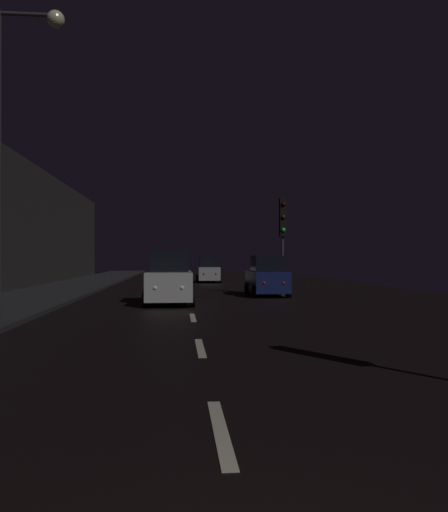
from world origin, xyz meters
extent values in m
cube|color=black|center=(0.00, 24.50, -0.01)|extent=(26.46, 84.00, 0.02)
cube|color=#28282B|center=(-7.03, 24.50, 0.07)|extent=(4.40, 84.00, 0.15)
cube|color=beige|center=(0.00, 3.00, 0.01)|extent=(0.16, 2.20, 0.01)
cube|color=beige|center=(0.00, 8.14, 0.01)|extent=(0.16, 2.20, 0.01)
cube|color=beige|center=(0.00, 13.54, 0.01)|extent=(0.16, 2.20, 0.01)
cylinder|color=#38383A|center=(4.73, 22.65, 1.47)|extent=(0.12, 0.12, 2.94)
cube|color=black|center=(4.73, 22.65, 3.89)|extent=(0.31, 0.34, 1.90)
sphere|color=black|center=(4.73, 22.47, 4.52)|extent=(0.22, 0.22, 0.22)
sphere|color=black|center=(4.73, 22.47, 3.89)|extent=(0.22, 0.22, 0.22)
sphere|color=#19D84C|center=(4.73, 22.47, 3.26)|extent=(0.22, 0.22, 0.22)
cylinder|color=#2D2D30|center=(-4.23, 10.65, 7.98)|extent=(1.40, 0.10, 0.10)
sphere|color=beige|center=(-3.53, 10.65, 7.88)|extent=(0.44, 0.44, 0.44)
cube|color=silver|center=(-0.81, 18.48, 0.77)|extent=(1.79, 4.18, 1.09)
cube|color=black|center=(-0.81, 18.63, 1.74)|extent=(1.52, 2.09, 0.84)
cylinder|color=black|center=(0.07, 17.02, 0.32)|extent=(0.22, 0.64, 0.64)
cylinder|color=black|center=(-1.69, 17.02, 0.32)|extent=(0.22, 0.64, 0.64)
cylinder|color=black|center=(0.07, 19.95, 0.32)|extent=(0.22, 0.64, 0.64)
cylinder|color=black|center=(-1.69, 19.95, 0.32)|extent=(0.22, 0.64, 0.64)
sphere|color=white|center=(-0.32, 16.43, 0.77)|extent=(0.18, 0.18, 0.18)
sphere|color=white|center=(-1.31, 16.43, 0.77)|extent=(0.18, 0.18, 0.18)
sphere|color=red|center=(-0.32, 20.53, 0.77)|extent=(0.18, 0.18, 0.18)
sphere|color=red|center=(-1.31, 20.53, 0.77)|extent=(0.18, 0.18, 0.18)
cube|color=#A5A8AD|center=(1.84, 36.68, 0.69)|extent=(1.59, 3.72, 0.97)
cube|color=black|center=(1.84, 36.55, 1.55)|extent=(1.36, 1.86, 0.74)
cylinder|color=black|center=(1.06, 37.99, 0.28)|extent=(0.19, 0.57, 0.57)
cylinder|color=black|center=(2.62, 37.99, 0.28)|extent=(0.19, 0.57, 0.57)
cylinder|color=black|center=(1.06, 35.38, 0.28)|extent=(0.19, 0.57, 0.57)
cylinder|color=black|center=(2.62, 35.38, 0.28)|extent=(0.19, 0.57, 0.57)
sphere|color=slate|center=(1.40, 38.51, 0.69)|extent=(0.16, 0.16, 0.16)
sphere|color=slate|center=(2.28, 38.51, 0.69)|extent=(0.16, 0.16, 0.16)
sphere|color=red|center=(1.40, 34.86, 0.69)|extent=(0.16, 0.16, 0.16)
sphere|color=red|center=(2.28, 34.86, 0.69)|extent=(0.16, 0.16, 0.16)
cube|color=#141E51|center=(3.93, 22.64, 0.71)|extent=(1.65, 3.85, 1.01)
cube|color=black|center=(3.93, 22.50, 1.60)|extent=(1.40, 1.93, 0.77)
cylinder|color=black|center=(3.12, 23.99, 0.29)|extent=(0.20, 0.59, 0.59)
cylinder|color=black|center=(4.74, 23.99, 0.29)|extent=(0.20, 0.59, 0.59)
cylinder|color=black|center=(3.12, 21.29, 0.29)|extent=(0.20, 0.59, 0.59)
cylinder|color=black|center=(4.74, 21.29, 0.29)|extent=(0.20, 0.59, 0.59)
sphere|color=slate|center=(3.47, 24.52, 0.71)|extent=(0.17, 0.17, 0.17)
sphere|color=slate|center=(4.38, 24.52, 0.71)|extent=(0.17, 0.17, 0.17)
sphere|color=red|center=(3.47, 20.75, 0.71)|extent=(0.17, 0.17, 0.17)
sphere|color=red|center=(4.38, 20.75, 0.71)|extent=(0.17, 0.17, 0.17)
camera|label=1|loc=(-0.46, -2.56, 1.88)|focal=36.07mm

